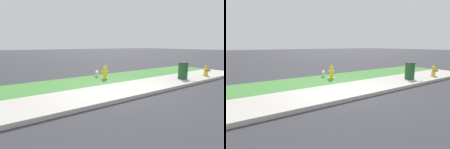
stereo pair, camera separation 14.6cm
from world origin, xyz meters
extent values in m
plane|color=#38383D|center=(0.00, 0.00, 0.00)|extent=(120.00, 120.00, 0.00)
cube|color=#BCB7AD|center=(0.00, 0.00, 0.01)|extent=(18.00, 2.11, 0.01)
cube|color=#47893D|center=(0.00, 2.25, 0.00)|extent=(18.00, 2.39, 0.01)
cube|color=#BCB7AD|center=(0.00, -1.14, 0.06)|extent=(18.00, 0.16, 0.12)
cylinder|color=gold|center=(5.97, -0.42, 0.03)|extent=(0.32, 0.32, 0.05)
cylinder|color=gold|center=(5.97, -0.42, 0.28)|extent=(0.21, 0.21, 0.46)
sphere|color=gold|center=(5.97, -0.42, 0.51)|extent=(0.22, 0.22, 0.22)
cube|color=olive|center=(5.97, -0.42, 0.63)|extent=(0.08, 0.08, 0.06)
cylinder|color=olive|center=(6.09, -0.33, 0.33)|extent=(0.13, 0.13, 0.09)
cylinder|color=olive|center=(5.85, -0.50, 0.33)|extent=(0.13, 0.13, 0.09)
cylinder|color=olive|center=(6.06, -0.54, 0.33)|extent=(0.16, 0.15, 0.12)
cylinder|color=yellow|center=(0.99, 2.26, 0.03)|extent=(0.32, 0.32, 0.05)
cylinder|color=yellow|center=(0.99, 2.26, 0.30)|extent=(0.20, 0.20, 0.50)
sphere|color=yellow|center=(0.99, 2.26, 0.55)|extent=(0.21, 0.21, 0.21)
cube|color=yellow|center=(0.99, 2.26, 0.68)|extent=(0.07, 0.07, 0.06)
cylinder|color=yellow|center=(0.85, 2.22, 0.36)|extent=(0.11, 0.11, 0.09)
cylinder|color=yellow|center=(1.13, 2.30, 0.36)|extent=(0.11, 0.11, 0.09)
cylinder|color=yellow|center=(0.95, 2.41, 0.36)|extent=(0.14, 0.13, 0.12)
ellipsoid|color=silver|center=(0.94, 3.02, 0.22)|extent=(0.34, 0.41, 0.18)
sphere|color=silver|center=(1.05, 3.22, 0.25)|extent=(0.14, 0.14, 0.14)
sphere|color=black|center=(1.09, 3.28, 0.25)|extent=(0.03, 0.03, 0.03)
cone|color=silver|center=(1.02, 3.25, 0.35)|extent=(0.07, 0.07, 0.06)
cone|color=silver|center=(1.09, 3.21, 0.35)|extent=(0.07, 0.07, 0.06)
cylinder|color=silver|center=(0.96, 3.15, 0.07)|extent=(0.05, 0.05, 0.13)
cylinder|color=silver|center=(1.04, 3.10, 0.07)|extent=(0.05, 0.05, 0.13)
cylinder|color=silver|center=(0.84, 2.94, 0.07)|extent=(0.05, 0.05, 0.13)
cylinder|color=silver|center=(0.93, 2.89, 0.07)|extent=(0.05, 0.05, 0.13)
cylinder|color=silver|center=(0.84, 2.84, 0.28)|extent=(0.04, 0.04, 0.10)
cylinder|color=#1E5128|center=(4.13, -0.17, 0.41)|extent=(0.46, 0.46, 0.82)
cylinder|color=black|center=(4.13, -0.17, 0.84)|extent=(0.48, 0.48, 0.03)
camera|label=1|loc=(-3.87, -5.24, 1.75)|focal=28.00mm
camera|label=2|loc=(-3.75, -5.32, 1.75)|focal=28.00mm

